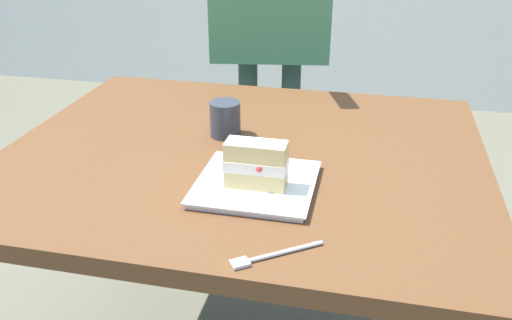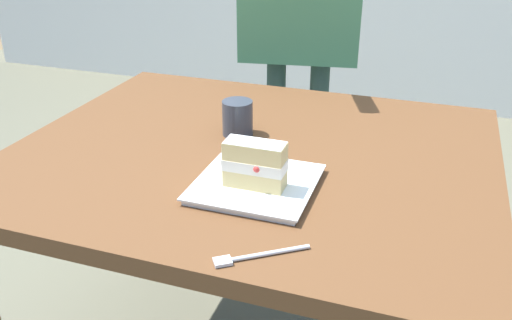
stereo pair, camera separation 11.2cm
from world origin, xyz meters
name	(u,v)px [view 1 (the left image)]	position (x,y,z in m)	size (l,w,h in m)	color
patio_table	(244,190)	(0.00, 0.00, 0.65)	(1.15, 0.96, 0.76)	brown
dessert_plate	(256,184)	(0.07, -0.18, 0.77)	(0.25, 0.25, 0.02)	white
cake_slice	(256,164)	(0.08, -0.20, 0.82)	(0.13, 0.06, 0.10)	#E0C17A
dessert_fork	(271,255)	(0.15, -0.41, 0.76)	(0.15, 0.11, 0.01)	silver
coffee_cup	(225,119)	(-0.07, 0.07, 0.81)	(0.08, 0.08, 0.09)	#333842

